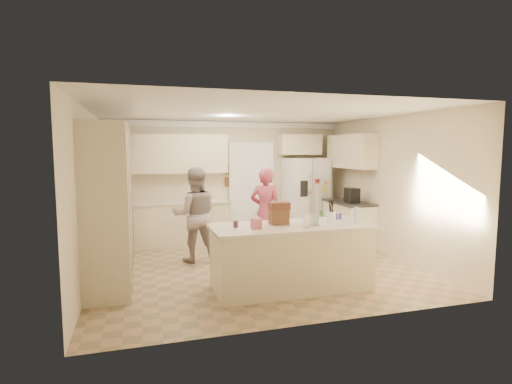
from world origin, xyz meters
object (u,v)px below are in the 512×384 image
object	(u,v)px
island_base	(291,258)
utensil_crock	(331,217)
tissue_box	(256,223)
dollhouse_body	(279,217)
teen_boy	(195,215)
refrigerator	(305,198)
coffee_maker	(352,195)
teen_girl	(266,212)

from	to	relation	value
island_base	utensil_crock	size ratio (longest dim) A/B	14.67
tissue_box	dollhouse_body	bearing A→B (deg)	26.57
teen_boy	utensil_crock	bearing A→B (deg)	139.67
refrigerator	tissue_box	size ratio (longest dim) A/B	12.86
island_base	tissue_box	xyz separation A→B (m)	(-0.55, -0.10, 0.56)
coffee_maker	island_base	bearing A→B (deg)	-137.17
dollhouse_body	teen_boy	size ratio (longest dim) A/B	0.15
utensil_crock	refrigerator	bearing A→B (deg)	73.54
dollhouse_body	refrigerator	bearing A→B (deg)	60.33
teen_girl	island_base	bearing A→B (deg)	116.39
island_base	tissue_box	world-z (taller)	tissue_box
tissue_box	refrigerator	bearing A→B (deg)	56.58
refrigerator	dollhouse_body	bearing A→B (deg)	-125.28
refrigerator	teen_boy	bearing A→B (deg)	-160.01
dollhouse_body	island_base	bearing A→B (deg)	-33.69
coffee_maker	dollhouse_body	bearing A→B (deg)	-140.71
teen_girl	coffee_maker	bearing A→B (deg)	-144.99
island_base	utensil_crock	xyz separation A→B (m)	(0.65, 0.05, 0.56)
utensil_crock	teen_boy	size ratio (longest dim) A/B	0.09
island_base	teen_girl	distance (m)	1.88
refrigerator	coffee_maker	size ratio (longest dim) A/B	6.00
island_base	dollhouse_body	world-z (taller)	dollhouse_body
refrigerator	teen_boy	size ratio (longest dim) A/B	1.07
refrigerator	dollhouse_body	xyz separation A→B (m)	(-1.69, -2.97, 0.14)
island_base	utensil_crock	world-z (taller)	utensil_crock
coffee_maker	utensil_crock	world-z (taller)	coffee_maker
teen_boy	teen_girl	distance (m)	1.34
coffee_maker	teen_boy	world-z (taller)	teen_boy
teen_boy	teen_girl	world-z (taller)	teen_boy
tissue_box	coffee_maker	bearing A→B (deg)	37.57
refrigerator	island_base	bearing A→B (deg)	-122.28
utensil_crock	teen_boy	world-z (taller)	teen_boy
tissue_box	teen_boy	world-z (taller)	teen_boy
utensil_crock	dollhouse_body	distance (m)	0.80
coffee_maker	tissue_box	bearing A→B (deg)	-142.43
island_base	teen_boy	xyz separation A→B (m)	(-1.13, 1.79, 0.40)
utensil_crock	teen_boy	xyz separation A→B (m)	(-1.78, 1.74, -0.16)
dollhouse_body	teen_boy	bearing A→B (deg)	120.21
teen_girl	tissue_box	bearing A→B (deg)	101.37
teen_boy	teen_girl	xyz separation A→B (m)	(1.34, 0.04, -0.01)
refrigerator	dollhouse_body	world-z (taller)	refrigerator
dollhouse_body	teen_boy	xyz separation A→B (m)	(-0.98, 1.69, -0.19)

